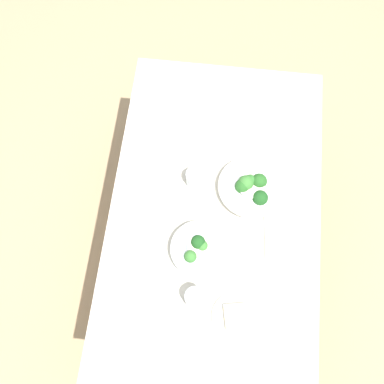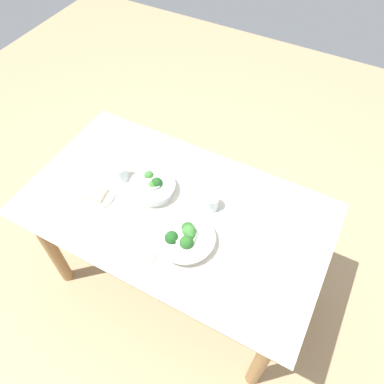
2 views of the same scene
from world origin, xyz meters
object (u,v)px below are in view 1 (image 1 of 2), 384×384
(fork_by_near_bowl, at_px, (267,283))
(napkin_folded_lower, at_px, (280,236))
(water_glass_side, at_px, (195,298))
(table_knife_right, at_px, (295,122))
(napkin_folded_upper, at_px, (159,179))
(table_knife_left, at_px, (155,354))
(broccoli_bowl_far, at_px, (251,188))
(bread_side_plate, at_px, (236,316))
(fork_by_far_bowl, at_px, (198,167))
(broccoli_bowl_near, at_px, (200,250))
(water_glass_center, at_px, (195,178))

(fork_by_near_bowl, distance_m, napkin_folded_lower, 0.19)
(water_glass_side, bearing_deg, table_knife_right, 156.66)
(napkin_folded_upper, distance_m, napkin_folded_lower, 0.54)
(table_knife_left, height_order, napkin_folded_upper, napkin_folded_upper)
(broccoli_bowl_far, distance_m, bread_side_plate, 0.51)
(fork_by_far_bowl, bearing_deg, broccoli_bowl_near, 17.76)
(fork_by_far_bowl, height_order, fork_by_near_bowl, same)
(fork_by_far_bowl, bearing_deg, water_glass_center, 7.44)
(bread_side_plate, relative_size, table_knife_left, 0.89)
(water_glass_center, bearing_deg, napkin_folded_upper, -88.09)
(broccoli_bowl_far, distance_m, napkin_folded_upper, 0.38)
(broccoli_bowl_far, xyz_separation_m, fork_by_near_bowl, (0.37, 0.09, -0.03))
(broccoli_bowl_far, bearing_deg, table_knife_right, 153.35)
(fork_by_near_bowl, relative_size, table_knife_left, 0.48)
(broccoli_bowl_near, height_order, napkin_folded_upper, broccoli_bowl_near)
(bread_side_plate, bearing_deg, table_knife_left, -59.60)
(fork_by_near_bowl, distance_m, table_knife_right, 0.71)
(table_knife_left, bearing_deg, water_glass_center, -58.66)
(broccoli_bowl_far, relative_size, water_glass_center, 3.40)
(broccoli_bowl_far, height_order, broccoli_bowl_near, broccoli_bowl_near)
(table_knife_right, bearing_deg, water_glass_center, -153.66)
(bread_side_plate, bearing_deg, water_glass_center, -158.42)
(napkin_folded_upper, bearing_deg, fork_by_far_bowl, 115.12)
(broccoli_bowl_far, distance_m, water_glass_side, 0.50)
(bread_side_plate, xyz_separation_m, fork_by_near_bowl, (-0.14, 0.11, -0.01))
(fork_by_near_bowl, bearing_deg, water_glass_center, 143.47)
(broccoli_bowl_near, bearing_deg, water_glass_center, -170.61)
(table_knife_left, bearing_deg, fork_by_near_bowl, -104.73)
(fork_by_far_bowl, height_order, table_knife_left, same)
(table_knife_left, distance_m, napkin_folded_lower, 0.65)
(napkin_folded_lower, bearing_deg, napkin_folded_upper, -110.48)
(table_knife_right, bearing_deg, bread_side_plate, -115.73)
(broccoli_bowl_far, xyz_separation_m, water_glass_side, (0.47, -0.18, 0.01))
(bread_side_plate, relative_size, napkin_folded_upper, 0.87)
(bread_side_plate, relative_size, fork_by_near_bowl, 1.85)
(broccoli_bowl_far, relative_size, fork_by_far_bowl, 2.86)
(bread_side_plate, distance_m, water_glass_side, 0.16)
(broccoli_bowl_near, height_order, water_glass_center, broccoli_bowl_near)
(water_glass_side, height_order, napkin_folded_lower, water_glass_side)
(water_glass_side, height_order, napkin_folded_upper, water_glass_side)
(table_knife_right, bearing_deg, fork_by_near_bowl, -109.63)
(table_knife_left, relative_size, napkin_folded_lower, 0.94)
(table_knife_left, bearing_deg, bread_side_plate, -112.34)
(fork_by_far_bowl, xyz_separation_m, napkin_folded_lower, (0.26, 0.35, 0.00))
(fork_by_near_bowl, bearing_deg, napkin_folded_upper, 154.87)
(water_glass_center, height_order, table_knife_left, water_glass_center)
(napkin_folded_lower, bearing_deg, water_glass_center, -118.52)
(water_glass_side, relative_size, fork_by_near_bowl, 0.91)
(broccoli_bowl_near, distance_m, napkin_folded_lower, 0.33)
(napkin_folded_upper, relative_size, napkin_folded_lower, 0.96)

